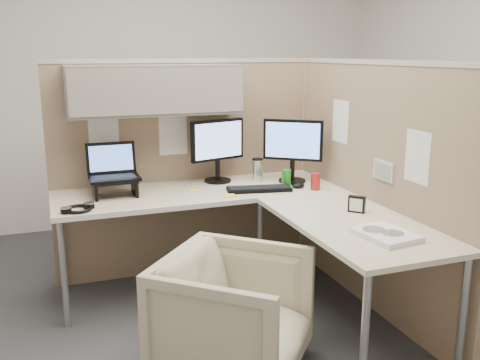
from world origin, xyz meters
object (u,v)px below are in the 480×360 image
object	(u,v)px
desk	(250,208)
office_chair	(234,309)
keyboard	(259,189)
monitor_left	(218,145)

from	to	relation	value
desk	office_chair	bearing A→B (deg)	-117.43
keyboard	office_chair	bearing A→B (deg)	-108.26
monitor_left	keyboard	size ratio (longest dim) A/B	1.04
monitor_left	desk	bearing A→B (deg)	-103.16
office_chair	monitor_left	world-z (taller)	monitor_left
desk	monitor_left	size ratio (longest dim) A/B	4.29
office_chair	keyboard	world-z (taller)	keyboard
monitor_left	office_chair	bearing A→B (deg)	-120.06
office_chair	desk	bearing A→B (deg)	14.12
monitor_left	keyboard	world-z (taller)	monitor_left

